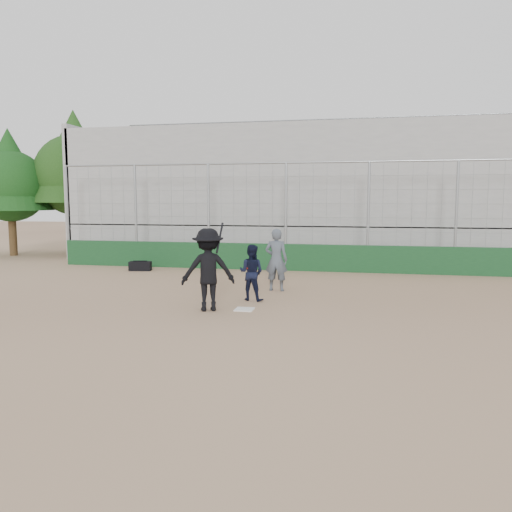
% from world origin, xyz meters
% --- Properties ---
extents(ground, '(90.00, 90.00, 0.00)m').
position_xyz_m(ground, '(0.00, 0.00, 0.00)').
color(ground, brown).
rests_on(ground, ground).
extents(home_plate, '(0.44, 0.44, 0.02)m').
position_xyz_m(home_plate, '(0.00, 0.00, 0.01)').
color(home_plate, white).
rests_on(home_plate, ground).
extents(backstop, '(18.10, 0.25, 4.04)m').
position_xyz_m(backstop, '(0.00, 7.00, 0.96)').
color(backstop, '#123A1B').
rests_on(backstop, ground).
extents(bleachers, '(20.25, 6.70, 6.98)m').
position_xyz_m(bleachers, '(0.00, 11.95, 2.92)').
color(bleachers, gray).
rests_on(bleachers, ground).
extents(tree_left, '(4.48, 4.48, 7.00)m').
position_xyz_m(tree_left, '(-11.00, 11.00, 4.39)').
color(tree_left, '#372314').
rests_on(tree_left, ground).
extents(tree_right, '(3.84, 3.84, 6.00)m').
position_xyz_m(tree_right, '(-13.50, 9.50, 3.76)').
color(tree_right, '#3A2815').
rests_on(tree_right, ground).
extents(batter_at_plate, '(1.44, 1.13, 2.09)m').
position_xyz_m(batter_at_plate, '(-0.83, -0.22, 0.98)').
color(batter_at_plate, black).
rests_on(batter_at_plate, ground).
extents(catcher_crouched, '(0.85, 0.75, 1.02)m').
position_xyz_m(catcher_crouched, '(-0.07, 1.14, 0.50)').
color(catcher_crouched, black).
rests_on(catcher_crouched, ground).
extents(umpire, '(0.69, 0.47, 1.63)m').
position_xyz_m(umpire, '(0.34, 2.69, 0.82)').
color(umpire, '#49525D').
rests_on(umpire, ground).
extents(equipment_bag, '(0.85, 0.48, 0.38)m').
position_xyz_m(equipment_bag, '(-5.32, 5.80, 0.17)').
color(equipment_bag, black).
rests_on(equipment_bag, ground).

